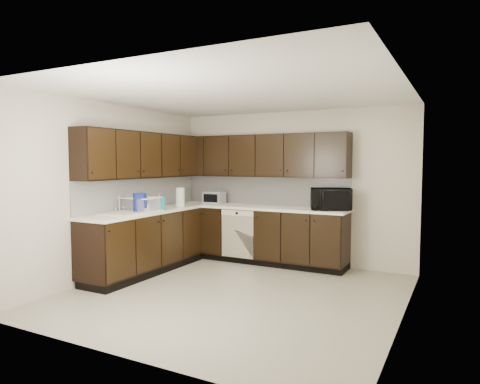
# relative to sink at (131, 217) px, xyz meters

# --- Properties ---
(floor) EXTENTS (4.00, 4.00, 0.00)m
(floor) POSITION_rel_sink_xyz_m (1.68, 0.01, -0.88)
(floor) COLOR #A49E88
(floor) RESTS_ON ground
(ceiling) EXTENTS (4.00, 4.00, 0.00)m
(ceiling) POSITION_rel_sink_xyz_m (1.68, 0.01, 1.62)
(ceiling) COLOR white
(ceiling) RESTS_ON wall_back
(wall_back) EXTENTS (4.00, 0.02, 2.50)m
(wall_back) POSITION_rel_sink_xyz_m (1.68, 2.01, 0.37)
(wall_back) COLOR beige
(wall_back) RESTS_ON floor
(wall_left) EXTENTS (0.02, 4.00, 2.50)m
(wall_left) POSITION_rel_sink_xyz_m (-0.32, 0.01, 0.37)
(wall_left) COLOR beige
(wall_left) RESTS_ON floor
(wall_right) EXTENTS (0.02, 4.00, 2.50)m
(wall_right) POSITION_rel_sink_xyz_m (3.68, 0.01, 0.37)
(wall_right) COLOR beige
(wall_right) RESTS_ON floor
(wall_front) EXTENTS (4.00, 0.02, 2.50)m
(wall_front) POSITION_rel_sink_xyz_m (1.68, -1.99, 0.37)
(wall_front) COLOR beige
(wall_front) RESTS_ON floor
(lower_cabinets) EXTENTS (3.00, 2.80, 0.90)m
(lower_cabinets) POSITION_rel_sink_xyz_m (0.67, 1.12, -0.47)
(lower_cabinets) COLOR black
(lower_cabinets) RESTS_ON floor
(countertop) EXTENTS (3.03, 2.83, 0.04)m
(countertop) POSITION_rel_sink_xyz_m (0.67, 1.12, 0.04)
(countertop) COLOR white
(countertop) RESTS_ON lower_cabinets
(backsplash) EXTENTS (3.00, 2.80, 0.48)m
(backsplash) POSITION_rel_sink_xyz_m (0.46, 1.33, 0.30)
(backsplash) COLOR beige
(backsplash) RESTS_ON countertop
(upper_cabinets) EXTENTS (3.00, 2.80, 0.70)m
(upper_cabinets) POSITION_rel_sink_xyz_m (0.58, 1.22, 0.89)
(upper_cabinets) COLOR black
(upper_cabinets) RESTS_ON wall_back
(dishwasher) EXTENTS (0.58, 0.04, 0.78)m
(dishwasher) POSITION_rel_sink_xyz_m (0.98, 1.42, -0.33)
(dishwasher) COLOR beige
(dishwasher) RESTS_ON lower_cabinets
(sink) EXTENTS (0.54, 0.82, 0.42)m
(sink) POSITION_rel_sink_xyz_m (0.00, 0.00, 0.00)
(sink) COLOR beige
(sink) RESTS_ON countertop
(microwave) EXTENTS (0.70, 0.59, 0.33)m
(microwave) POSITION_rel_sink_xyz_m (2.43, 1.71, 0.22)
(microwave) COLOR black
(microwave) RESTS_ON countertop
(soap_bottle_a) EXTENTS (0.10, 0.10, 0.18)m
(soap_bottle_a) POSITION_rel_sink_xyz_m (0.17, 0.13, 0.15)
(soap_bottle_a) COLOR gray
(soap_bottle_a) RESTS_ON countertop
(soap_bottle_b) EXTENTS (0.09, 0.09, 0.22)m
(soap_bottle_b) POSITION_rel_sink_xyz_m (-0.13, 0.82, 0.17)
(soap_bottle_b) COLOR gray
(soap_bottle_b) RESTS_ON countertop
(toaster_oven) EXTENTS (0.36, 0.28, 0.22)m
(toaster_oven) POSITION_rel_sink_xyz_m (0.37, 1.71, 0.17)
(toaster_oven) COLOR silver
(toaster_oven) RESTS_ON countertop
(storage_bin) EXTENTS (0.60, 0.50, 0.20)m
(storage_bin) POSITION_rel_sink_xyz_m (-0.02, 0.23, 0.16)
(storage_bin) COLOR silver
(storage_bin) RESTS_ON countertop
(blue_pitcher) EXTENTS (0.21, 0.21, 0.28)m
(blue_pitcher) POSITION_rel_sink_xyz_m (0.10, 0.08, 0.20)
(blue_pitcher) COLOR #0F1E92
(blue_pitcher) RESTS_ON countertop
(teal_tumbler) EXTENTS (0.12, 0.12, 0.20)m
(teal_tumbler) POSITION_rel_sink_xyz_m (0.20, 0.47, 0.16)
(teal_tumbler) COLOR #0E8B9A
(teal_tumbler) RESTS_ON countertop
(paper_towel_roll) EXTENTS (0.16, 0.16, 0.31)m
(paper_towel_roll) POSITION_rel_sink_xyz_m (0.13, 1.03, 0.22)
(paper_towel_roll) COLOR silver
(paper_towel_roll) RESTS_ON countertop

